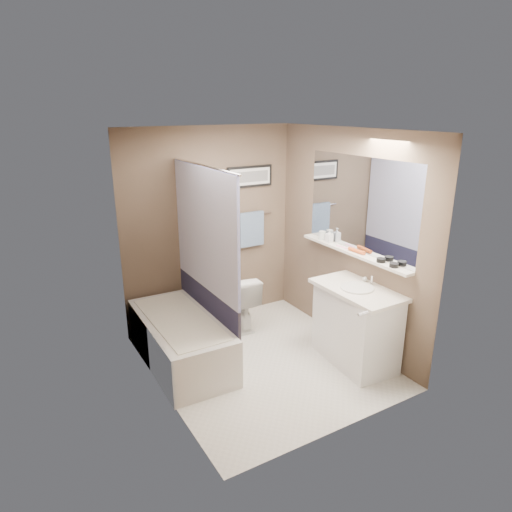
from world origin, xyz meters
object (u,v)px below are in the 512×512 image
bathtub (181,341)px  toilet (237,301)px  soap_bottle (329,236)px  candle_bowl_far (381,260)px  hair_brush_front (357,251)px  vanity (356,327)px  candle_bowl_near (394,265)px  glass_jar (322,235)px

bathtub → toilet: (0.91, 0.44, 0.09)m
toilet → soap_bottle: bearing=147.6°
candle_bowl_far → soap_bottle: soap_bottle is taller
hair_brush_front → vanity: bearing=-125.4°
candle_bowl_near → soap_bottle: (0.00, 0.99, 0.06)m
toilet → soap_bottle: (0.88, -0.63, 0.85)m
candle_bowl_far → hair_brush_front: (0.00, 0.35, 0.00)m
toilet → candle_bowl_far: candle_bowl_far is taller
candle_bowl_near → soap_bottle: bearing=90.0°
toilet → glass_jar: glass_jar is taller
candle_bowl_far → toilet: bearing=121.2°
bathtub → candle_bowl_far: (1.79, -1.01, 0.89)m
bathtub → candle_bowl_near: candle_bowl_near is taller
bathtub → glass_jar: bearing=-0.6°
bathtub → glass_jar: size_ratio=15.00×
vanity → soap_bottle: (0.19, 0.72, 0.79)m
glass_jar → hair_brush_front: bearing=-90.0°
toilet → bathtub: bearing=29.2°
toilet → vanity: size_ratio=0.76×
bathtub → soap_bottle: bearing=-4.7°
bathtub → glass_jar: glass_jar is taller
hair_brush_front → soap_bottle: soap_bottle is taller
bathtub → vanity: bearing=-28.2°
toilet → glass_jar: bearing=153.5°
glass_jar → vanity: bearing=-102.3°
glass_jar → bathtub: bearing=177.9°
candle_bowl_near → hair_brush_front: size_ratio=0.41×
toilet → vanity: (0.69, -1.35, 0.06)m
candle_bowl_near → candle_bowl_far: size_ratio=1.00×
bathtub → candle_bowl_near: bearing=-31.9°
hair_brush_front → soap_bottle: 0.46m
bathtub → vanity: 1.85m
toilet → candle_bowl_near: candle_bowl_near is taller
vanity → glass_jar: glass_jar is taller
vanity → candle_bowl_near: candle_bowl_near is taller
hair_brush_front → glass_jar: size_ratio=2.20×
hair_brush_front → glass_jar: 0.59m
candle_bowl_far → hair_brush_front: bearing=90.0°
candle_bowl_near → glass_jar: glass_jar is taller
toilet → glass_jar: 1.30m
toilet → candle_bowl_far: size_ratio=7.56×
vanity → soap_bottle: soap_bottle is taller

